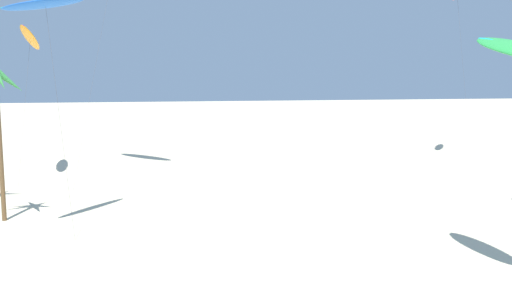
% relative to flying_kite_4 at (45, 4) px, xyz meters
% --- Properties ---
extents(flying_kite_4, '(4.72, 5.80, 15.52)m').
position_rel_flying_kite_4_xyz_m(flying_kite_4, '(0.00, 0.00, 0.00)').
color(flying_kite_4, blue).
rests_on(flying_kite_4, ground).
extents(flying_kite_7, '(2.37, 11.76, 14.58)m').
position_rel_flying_kite_4_xyz_m(flying_kite_7, '(-5.55, 19.56, -1.52)').
color(flying_kite_7, orange).
rests_on(flying_kite_7, ground).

